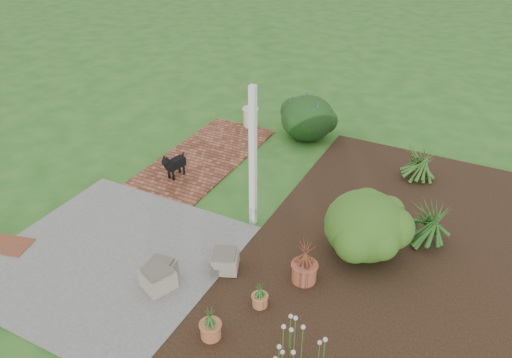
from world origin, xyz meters
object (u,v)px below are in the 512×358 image
at_px(stone_trough_near, 158,279).
at_px(evergreen_shrub, 365,224).
at_px(cream_ceramic_urn, 250,117).
at_px(black_dog, 174,164).

distance_m(stone_trough_near, evergreen_shrub, 3.21).
relative_size(stone_trough_near, cream_ceramic_urn, 0.93).
bearing_deg(evergreen_shrub, stone_trough_near, -137.91).
distance_m(stone_trough_near, cream_ceramic_urn, 5.59).
bearing_deg(black_dog, evergreen_shrub, 3.59).
relative_size(stone_trough_near, evergreen_shrub, 0.33).
relative_size(cream_ceramic_urn, evergreen_shrub, 0.36).
height_order(stone_trough_near, cream_ceramic_urn, cream_ceramic_urn).
height_order(black_dog, cream_ceramic_urn, black_dog).
bearing_deg(evergreen_shrub, black_dog, 172.71).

